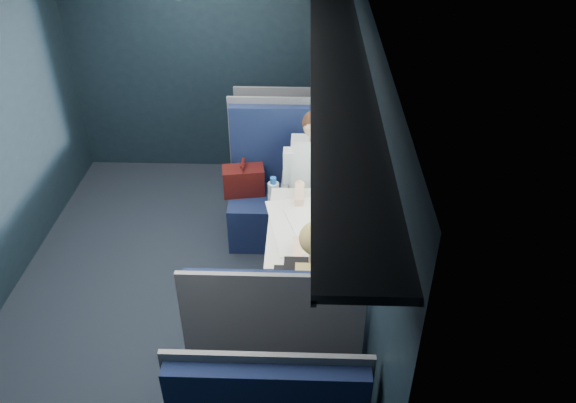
{
  "coord_description": "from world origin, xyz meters",
  "views": [
    {
      "loc": [
        1.01,
        -3.36,
        3.27
      ],
      "look_at": [
        0.9,
        0.0,
        0.95
      ],
      "focal_mm": 35.0,
      "sensor_mm": 36.0,
      "label": 1
    }
  ],
  "objects_px": {
    "seat_bay_near": "(283,195)",
    "bottle_small": "(342,186)",
    "seat_row_front": "(289,147)",
    "table": "(305,233)",
    "cup": "(343,188)",
    "woman": "(315,292)",
    "laptop": "(353,217)",
    "man": "(314,178)",
    "seat_bay_far": "(276,345)"
  },
  "relations": [
    {
      "from": "man",
      "to": "seat_row_front",
      "type": "bearing_deg",
      "value": 102.83
    },
    {
      "from": "man",
      "to": "seat_bay_near",
      "type": "bearing_deg",
      "value": 147.33
    },
    {
      "from": "woman",
      "to": "cup",
      "type": "distance_m",
      "value": 1.17
    },
    {
      "from": "cup",
      "to": "bottle_small",
      "type": "bearing_deg",
      "value": -103.41
    },
    {
      "from": "table",
      "to": "laptop",
      "type": "xyz_separation_m",
      "value": [
        0.35,
        0.02,
        0.14
      ]
    },
    {
      "from": "table",
      "to": "laptop",
      "type": "height_order",
      "value": "laptop"
    },
    {
      "from": "seat_bay_near",
      "to": "seat_bay_far",
      "type": "relative_size",
      "value": 1.0
    },
    {
      "from": "seat_bay_far",
      "to": "seat_row_front",
      "type": "xyz_separation_m",
      "value": [
        0.0,
        2.67,
        -0.0
      ]
    },
    {
      "from": "seat_bay_far",
      "to": "man",
      "type": "relative_size",
      "value": 0.95
    },
    {
      "from": "man",
      "to": "bottle_small",
      "type": "relative_size",
      "value": 5.89
    },
    {
      "from": "laptop",
      "to": "table",
      "type": "bearing_deg",
      "value": -176.83
    },
    {
      "from": "table",
      "to": "man",
      "type": "height_order",
      "value": "man"
    },
    {
      "from": "table",
      "to": "man",
      "type": "bearing_deg",
      "value": 84.48
    },
    {
      "from": "seat_bay_near",
      "to": "man",
      "type": "relative_size",
      "value": 0.95
    },
    {
      "from": "table",
      "to": "seat_bay_near",
      "type": "xyz_separation_m",
      "value": [
        -0.2,
        0.87,
        -0.24
      ]
    },
    {
      "from": "man",
      "to": "bottle_small",
      "type": "height_order",
      "value": "man"
    },
    {
      "from": "seat_bay_near",
      "to": "woman",
      "type": "height_order",
      "value": "woman"
    },
    {
      "from": "laptop",
      "to": "seat_bay_far",
      "type": "bearing_deg",
      "value": -120.87
    },
    {
      "from": "woman",
      "to": "seat_row_front",
      "type": "bearing_deg",
      "value": 95.7
    },
    {
      "from": "table",
      "to": "cup",
      "type": "distance_m",
      "value": 0.55
    },
    {
      "from": "seat_bay_far",
      "to": "cup",
      "type": "distance_m",
      "value": 1.45
    },
    {
      "from": "seat_row_front",
      "to": "seat_bay_far",
      "type": "bearing_deg",
      "value": -90.0
    },
    {
      "from": "table",
      "to": "cup",
      "type": "height_order",
      "value": "cup"
    },
    {
      "from": "table",
      "to": "seat_row_front",
      "type": "height_order",
      "value": "seat_row_front"
    },
    {
      "from": "seat_bay_far",
      "to": "seat_row_front",
      "type": "bearing_deg",
      "value": 90.0
    },
    {
      "from": "table",
      "to": "seat_row_front",
      "type": "bearing_deg",
      "value": 95.8
    },
    {
      "from": "bottle_small",
      "to": "seat_row_front",
      "type": "bearing_deg",
      "value": 108.57
    },
    {
      "from": "seat_bay_far",
      "to": "woman",
      "type": "xyz_separation_m",
      "value": [
        0.25,
        0.17,
        0.31
      ]
    },
    {
      "from": "table",
      "to": "seat_bay_far",
      "type": "relative_size",
      "value": 0.79
    },
    {
      "from": "seat_row_front",
      "to": "bottle_small",
      "type": "xyz_separation_m",
      "value": [
        0.47,
        -1.4,
        0.43
      ]
    },
    {
      "from": "woman",
      "to": "laptop",
      "type": "xyz_separation_m",
      "value": [
        0.28,
        0.73,
        0.08
      ]
    },
    {
      "from": "seat_row_front",
      "to": "woman",
      "type": "bearing_deg",
      "value": -84.3
    },
    {
      "from": "man",
      "to": "laptop",
      "type": "xyz_separation_m",
      "value": [
        0.28,
        -0.68,
        0.09
      ]
    },
    {
      "from": "table",
      "to": "man",
      "type": "distance_m",
      "value": 0.7
    },
    {
      "from": "seat_bay_far",
      "to": "cup",
      "type": "relative_size",
      "value": 13.17
    },
    {
      "from": "seat_bay_far",
      "to": "woman",
      "type": "relative_size",
      "value": 0.95
    },
    {
      "from": "man",
      "to": "cup",
      "type": "distance_m",
      "value": 0.35
    },
    {
      "from": "seat_bay_far",
      "to": "cup",
      "type": "height_order",
      "value": "seat_bay_far"
    },
    {
      "from": "seat_bay_near",
      "to": "bottle_small",
      "type": "xyz_separation_m",
      "value": [
        0.49,
        -0.47,
        0.42
      ]
    },
    {
      "from": "woman",
      "to": "man",
      "type": "bearing_deg",
      "value": 90.0
    },
    {
      "from": "woman",
      "to": "cup",
      "type": "xyz_separation_m",
      "value": [
        0.23,
        1.15,
        0.06
      ]
    },
    {
      "from": "seat_bay_near",
      "to": "cup",
      "type": "bearing_deg",
      "value": -40.82
    },
    {
      "from": "seat_bay_near",
      "to": "laptop",
      "type": "height_order",
      "value": "seat_bay_near"
    },
    {
      "from": "woman",
      "to": "laptop",
      "type": "bearing_deg",
      "value": 68.62
    },
    {
      "from": "table",
      "to": "cup",
      "type": "xyz_separation_m",
      "value": [
        0.3,
        0.44,
        0.12
      ]
    },
    {
      "from": "seat_bay_far",
      "to": "seat_row_front",
      "type": "relative_size",
      "value": 1.09
    },
    {
      "from": "seat_bay_near",
      "to": "woman",
      "type": "xyz_separation_m",
      "value": [
        0.27,
        -1.58,
        0.3
      ]
    },
    {
      "from": "man",
      "to": "woman",
      "type": "height_order",
      "value": "same"
    },
    {
      "from": "man",
      "to": "bottle_small",
      "type": "xyz_separation_m",
      "value": [
        0.22,
        -0.3,
        0.12
      ]
    },
    {
      "from": "bottle_small",
      "to": "laptop",
      "type": "bearing_deg",
      "value": -80.3
    }
  ]
}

